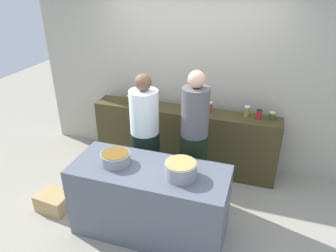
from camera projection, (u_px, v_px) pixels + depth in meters
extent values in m
plane|color=gray|center=(159.00, 212.00, 3.95)|extent=(12.00, 12.00, 0.00)
cube|color=#AEA898|center=(192.00, 65.00, 4.51)|extent=(4.80, 0.12, 3.00)
cube|color=#3E361C|center=(184.00, 139.00, 4.67)|extent=(2.70, 0.36, 0.95)
cube|color=#525966|center=(150.00, 201.00, 3.51)|extent=(1.70, 0.70, 0.85)
cylinder|color=#84440B|center=(129.00, 100.00, 4.65)|extent=(0.07, 0.07, 0.12)
cylinder|color=#D6C666|center=(129.00, 96.00, 4.62)|extent=(0.08, 0.08, 0.01)
cylinder|color=gold|center=(150.00, 102.00, 4.63)|extent=(0.08, 0.08, 0.09)
cylinder|color=#D6C666|center=(150.00, 98.00, 4.60)|extent=(0.08, 0.08, 0.02)
cylinder|color=#235939|center=(188.00, 107.00, 4.39)|extent=(0.07, 0.07, 0.12)
cylinder|color=silver|center=(188.00, 103.00, 4.36)|extent=(0.07, 0.07, 0.02)
cylinder|color=olive|center=(199.00, 107.00, 4.40)|extent=(0.07, 0.07, 0.13)
cylinder|color=black|center=(199.00, 102.00, 4.37)|extent=(0.08, 0.08, 0.01)
cylinder|color=brown|center=(209.00, 107.00, 4.39)|extent=(0.08, 0.08, 0.12)
cylinder|color=silver|center=(209.00, 103.00, 4.36)|extent=(0.08, 0.08, 0.01)
cylinder|color=olive|center=(247.00, 112.00, 4.25)|extent=(0.07, 0.07, 0.13)
cylinder|color=silver|center=(247.00, 107.00, 4.22)|extent=(0.07, 0.07, 0.01)
cylinder|color=red|center=(259.00, 115.00, 4.17)|extent=(0.07, 0.07, 0.12)
cylinder|color=black|center=(260.00, 110.00, 4.14)|extent=(0.07, 0.07, 0.01)
cylinder|color=#394C29|center=(272.00, 116.00, 4.16)|extent=(0.08, 0.08, 0.09)
cylinder|color=#D6C666|center=(273.00, 113.00, 4.14)|extent=(0.08, 0.08, 0.02)
cylinder|color=gray|center=(116.00, 158.00, 3.39)|extent=(0.32, 0.32, 0.12)
cylinder|color=brown|center=(115.00, 153.00, 3.36)|extent=(0.29, 0.29, 0.00)
cylinder|color=gray|center=(181.00, 170.00, 3.16)|extent=(0.33, 0.33, 0.16)
cylinder|color=tan|center=(181.00, 163.00, 3.12)|extent=(0.30, 0.30, 0.00)
cylinder|color=black|center=(146.00, 162.00, 4.16)|extent=(0.37, 0.37, 0.90)
cylinder|color=white|center=(144.00, 112.00, 3.83)|extent=(0.36, 0.36, 0.55)
sphere|color=brown|center=(143.00, 82.00, 3.66)|extent=(0.21, 0.21, 0.21)
cylinder|color=black|center=(193.00, 168.00, 3.98)|extent=(0.34, 0.34, 0.96)
cylinder|color=#545256|center=(195.00, 112.00, 3.63)|extent=(0.33, 0.33, 0.59)
sphere|color=#D8A884|center=(197.00, 79.00, 3.45)|extent=(0.20, 0.20, 0.20)
cube|color=tan|center=(54.00, 201.00, 3.97)|extent=(0.43, 0.35, 0.22)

